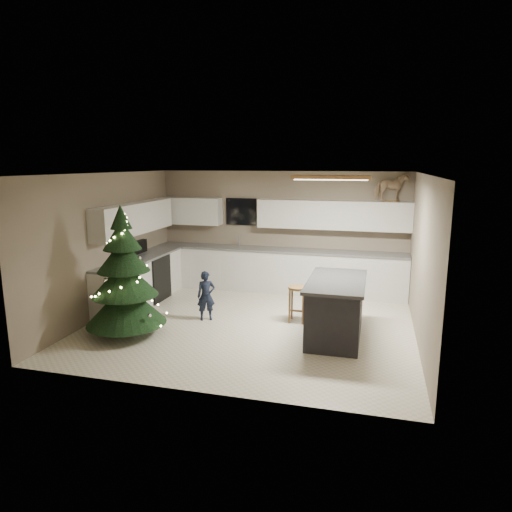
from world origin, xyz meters
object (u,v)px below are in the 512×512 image
object	(u,v)px
toddler	(206,296)
rocking_horse	(391,187)
island	(336,308)
bar_stool	(298,295)
christmas_tree	(125,283)

from	to	relation	value
toddler	rocking_horse	world-z (taller)	rocking_horse
island	toddler	xyz separation A→B (m)	(-2.31, 0.24, -0.04)
bar_stool	rocking_horse	bearing A→B (deg)	52.23
bar_stool	toddler	world-z (taller)	toddler
island	bar_stool	world-z (taller)	island
bar_stool	christmas_tree	size ratio (longest dim) A/B	0.30
christmas_tree	toddler	distance (m)	1.48
island	bar_stool	bearing A→B (deg)	142.29
island	bar_stool	size ratio (longest dim) A/B	2.64
toddler	bar_stool	bearing A→B (deg)	-16.56
toddler	christmas_tree	bearing A→B (deg)	-163.24
toddler	island	bearing A→B (deg)	-33.59
bar_stool	rocking_horse	xyz separation A→B (m)	(1.54, 1.99, 1.81)
island	toddler	size ratio (longest dim) A/B	1.91
island	christmas_tree	size ratio (longest dim) A/B	0.80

